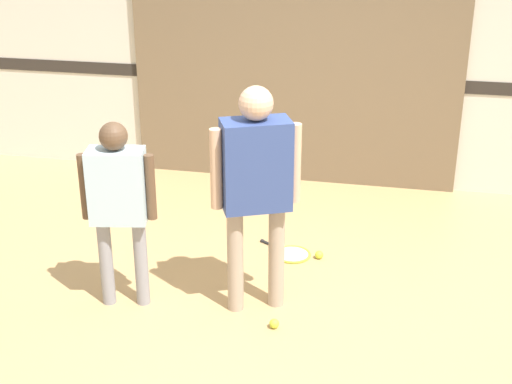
{
  "coord_description": "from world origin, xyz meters",
  "views": [
    {
      "loc": [
        0.71,
        -4.14,
        2.67
      ],
      "look_at": [
        -0.19,
        0.05,
        0.86
      ],
      "focal_mm": 50.0,
      "sensor_mm": 36.0,
      "label": 1
    }
  ],
  "objects_px": {
    "tennis_ball_near_instructor": "(274,324)",
    "racket_spare_on_floor": "(291,254)",
    "tennis_ball_by_spare_racket": "(319,255)",
    "person_student_left": "(118,196)",
    "person_instructor": "(256,177)"
  },
  "relations": [
    {
      "from": "person_instructor",
      "to": "racket_spare_on_floor",
      "type": "bearing_deg",
      "value": 57.9
    },
    {
      "from": "tennis_ball_near_instructor",
      "to": "tennis_ball_by_spare_racket",
      "type": "height_order",
      "value": "same"
    },
    {
      "from": "person_instructor",
      "to": "tennis_ball_near_instructor",
      "type": "height_order",
      "value": "person_instructor"
    },
    {
      "from": "person_student_left",
      "to": "tennis_ball_near_instructor",
      "type": "height_order",
      "value": "person_student_left"
    },
    {
      "from": "racket_spare_on_floor",
      "to": "tennis_ball_by_spare_racket",
      "type": "xyz_separation_m",
      "value": [
        0.23,
        -0.02,
        0.02
      ]
    },
    {
      "from": "person_instructor",
      "to": "tennis_ball_by_spare_racket",
      "type": "bearing_deg",
      "value": 42.44
    },
    {
      "from": "person_instructor",
      "to": "person_student_left",
      "type": "bearing_deg",
      "value": 165.14
    },
    {
      "from": "person_student_left",
      "to": "racket_spare_on_floor",
      "type": "bearing_deg",
      "value": 32.29
    },
    {
      "from": "tennis_ball_by_spare_racket",
      "to": "person_student_left",
      "type": "bearing_deg",
      "value": -143.11
    },
    {
      "from": "tennis_ball_near_instructor",
      "to": "racket_spare_on_floor",
      "type": "bearing_deg",
      "value": 93.44
    },
    {
      "from": "person_student_left",
      "to": "tennis_ball_by_spare_racket",
      "type": "relative_size",
      "value": 20.07
    },
    {
      "from": "racket_spare_on_floor",
      "to": "tennis_ball_near_instructor",
      "type": "relative_size",
      "value": 7.61
    },
    {
      "from": "person_instructor",
      "to": "tennis_ball_by_spare_racket",
      "type": "xyz_separation_m",
      "value": [
        0.34,
        0.79,
        -0.94
      ]
    },
    {
      "from": "person_student_left",
      "to": "tennis_ball_by_spare_racket",
      "type": "height_order",
      "value": "person_student_left"
    },
    {
      "from": "racket_spare_on_floor",
      "to": "tennis_ball_near_instructor",
      "type": "distance_m",
      "value": 1.05
    }
  ]
}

